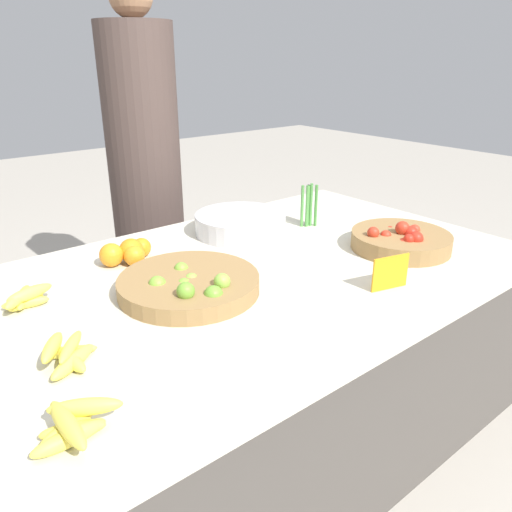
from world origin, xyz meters
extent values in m
plane|color=#ADA599|center=(0.00, 0.00, 0.00)|extent=(12.00, 12.00, 0.00)
cube|color=#4C4742|center=(0.00, 0.00, 0.31)|extent=(1.80, 1.13, 0.61)
cube|color=beige|center=(0.00, 0.00, 0.62)|extent=(1.88, 1.18, 0.01)
cylinder|color=olive|center=(-0.26, 0.00, 0.65)|extent=(0.42, 0.42, 0.05)
sphere|color=#6BA333|center=(-0.27, -0.14, 0.67)|extent=(0.05, 0.05, 0.05)
sphere|color=#6BA333|center=(-0.33, -0.10, 0.69)|extent=(0.05, 0.05, 0.05)
sphere|color=#7AB238|center=(-0.35, 0.02, 0.67)|extent=(0.05, 0.05, 0.05)
sphere|color=#89BC42|center=(-0.25, 0.00, 0.66)|extent=(0.04, 0.04, 0.04)
sphere|color=#89BC42|center=(-0.22, -0.11, 0.69)|extent=(0.05, 0.05, 0.05)
sphere|color=#7AB238|center=(-0.28, -0.02, 0.66)|extent=(0.04, 0.04, 0.04)
sphere|color=#7AB238|center=(-0.24, 0.07, 0.67)|extent=(0.04, 0.04, 0.04)
sphere|color=#7AB238|center=(-0.34, -0.05, 0.65)|extent=(0.04, 0.04, 0.04)
cylinder|color=olive|center=(0.53, -0.18, 0.65)|extent=(0.36, 0.36, 0.06)
sphere|color=red|center=(0.59, -0.20, 0.69)|extent=(0.04, 0.04, 0.04)
sphere|color=red|center=(0.54, -0.21, 0.69)|extent=(0.05, 0.05, 0.05)
sphere|color=red|center=(0.48, -0.24, 0.67)|extent=(0.05, 0.05, 0.05)
sphere|color=red|center=(0.50, -0.18, 0.66)|extent=(0.04, 0.04, 0.04)
sphere|color=red|center=(0.56, -0.11, 0.66)|extent=(0.05, 0.05, 0.05)
sphere|color=red|center=(0.49, -0.25, 0.69)|extent=(0.04, 0.04, 0.04)
sphere|color=red|center=(0.43, -0.14, 0.70)|extent=(0.04, 0.04, 0.04)
sphere|color=red|center=(0.51, -0.26, 0.69)|extent=(0.05, 0.05, 0.05)
sphere|color=red|center=(0.56, -0.12, 0.65)|extent=(0.04, 0.04, 0.04)
sphere|color=red|center=(0.58, -0.16, 0.65)|extent=(0.05, 0.05, 0.05)
sphere|color=red|center=(0.47, -0.16, 0.68)|extent=(0.04, 0.04, 0.04)
sphere|color=red|center=(0.53, -0.18, 0.65)|extent=(0.04, 0.04, 0.04)
sphere|color=red|center=(0.53, -0.19, 0.70)|extent=(0.05, 0.05, 0.05)
sphere|color=red|center=(0.51, -0.09, 0.66)|extent=(0.04, 0.04, 0.04)
sphere|color=orange|center=(-0.35, 0.33, 0.66)|extent=(0.08, 0.08, 0.08)
sphere|color=orange|center=(-0.29, 0.29, 0.66)|extent=(0.07, 0.07, 0.07)
sphere|color=orange|center=(-0.24, 0.35, 0.66)|extent=(0.07, 0.07, 0.07)
sphere|color=orange|center=(-0.29, 0.32, 0.67)|extent=(0.08, 0.08, 0.08)
cylinder|color=silver|center=(0.18, 0.32, 0.66)|extent=(0.36, 0.36, 0.08)
cube|color=orange|center=(0.22, -0.37, 0.68)|extent=(0.12, 0.04, 0.11)
cylinder|color=#4C8E42|center=(0.48, 0.23, 0.71)|extent=(0.01, 0.01, 0.17)
cylinder|color=#4C8E42|center=(0.43, 0.23, 0.71)|extent=(0.01, 0.01, 0.17)
cylinder|color=#428438|center=(0.46, 0.22, 0.71)|extent=(0.01, 0.01, 0.17)
cylinder|color=#4C8E42|center=(0.46, 0.22, 0.71)|extent=(0.01, 0.01, 0.17)
cylinder|color=#428438|center=(0.48, 0.20, 0.71)|extent=(0.01, 0.01, 0.17)
cylinder|color=#4C8E42|center=(0.47, 0.21, 0.71)|extent=(0.01, 0.01, 0.17)
cylinder|color=#428438|center=(0.47, 0.22, 0.71)|extent=(0.01, 0.01, 0.17)
cylinder|color=#4C8E42|center=(0.45, 0.22, 0.71)|extent=(0.01, 0.01, 0.17)
ellipsoid|color=#EFDB4C|center=(-0.67, 0.21, 0.64)|extent=(0.12, 0.07, 0.03)
ellipsoid|color=#EFDB4C|center=(-0.66, 0.24, 0.64)|extent=(0.10, 0.15, 0.03)
ellipsoid|color=#EFDB4C|center=(-0.67, 0.20, 0.64)|extent=(0.13, 0.06, 0.03)
ellipsoid|color=#EFDB4C|center=(-0.66, 0.20, 0.67)|extent=(0.14, 0.06, 0.03)
ellipsoid|color=#EFDB4C|center=(-0.69, 0.19, 0.66)|extent=(0.10, 0.10, 0.03)
ellipsoid|color=#EFDB4C|center=(-0.66, -0.12, 0.64)|extent=(0.12, 0.06, 0.03)
ellipsoid|color=#EFDB4C|center=(-0.68, -0.15, 0.64)|extent=(0.05, 0.14, 0.03)
ellipsoid|color=#EFDB4C|center=(-0.67, -0.17, 0.64)|extent=(0.14, 0.11, 0.04)
ellipsoid|color=#EFDB4C|center=(-0.66, -0.13, 0.66)|extent=(0.11, 0.12, 0.03)
ellipsoid|color=#EFDB4C|center=(-0.70, -0.12, 0.67)|extent=(0.10, 0.12, 0.03)
ellipsoid|color=#EFDB4C|center=(-0.76, -0.39, 0.64)|extent=(0.12, 0.08, 0.03)
ellipsoid|color=#EFDB4C|center=(-0.77, -0.40, 0.64)|extent=(0.14, 0.04, 0.03)
ellipsoid|color=#EFDB4C|center=(-0.77, -0.38, 0.64)|extent=(0.12, 0.07, 0.03)
ellipsoid|color=#EFDB4C|center=(-0.77, -0.40, 0.67)|extent=(0.04, 0.16, 0.03)
ellipsoid|color=#EFDB4C|center=(-0.72, -0.37, 0.67)|extent=(0.14, 0.10, 0.03)
cylinder|color=#473833|center=(0.13, 0.99, 0.71)|extent=(0.34, 0.34, 1.42)
camera|label=1|loc=(-0.96, -1.17, 1.29)|focal=35.00mm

